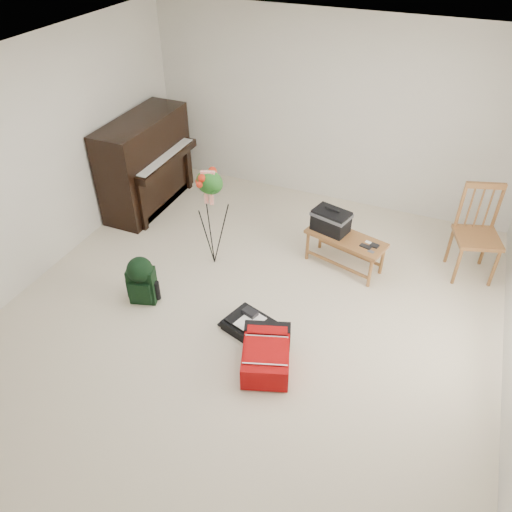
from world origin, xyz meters
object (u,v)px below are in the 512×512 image
at_px(bench, 334,228).
at_px(red_suitcase, 268,351).
at_px(green_backpack, 141,278).
at_px(black_duffel, 250,325).
at_px(flower_stand, 212,219).
at_px(piano, 147,165).
at_px(dining_chair, 478,234).

distance_m(bench, red_suitcase, 1.77).
bearing_deg(bench, green_backpack, -124.20).
bearing_deg(black_duffel, flower_stand, 151.96).
bearing_deg(red_suitcase, black_duffel, 116.43).
xyz_separation_m(green_backpack, flower_stand, (0.40, 0.91, 0.30)).
xyz_separation_m(bench, black_duffel, (-0.45, -1.41, -0.43)).
height_order(piano, green_backpack, piano).
xyz_separation_m(bench, flower_stand, (-1.29, -0.53, 0.11)).
relative_size(piano, flower_stand, 1.19).
xyz_separation_m(dining_chair, black_duffel, (-1.97, -1.87, -0.46)).
xyz_separation_m(piano, green_backpack, (1.04, -1.79, -0.29)).
bearing_deg(flower_stand, green_backpack, -129.19).
height_order(bench, red_suitcase, bench).
xyz_separation_m(black_duffel, flower_stand, (-0.85, 0.88, 0.54)).
relative_size(dining_chair, black_duffel, 1.92).
bearing_deg(green_backpack, bench, 23.98).
bearing_deg(dining_chair, piano, 164.21).
xyz_separation_m(piano, black_duffel, (2.28, -1.76, -0.53)).
bearing_deg(black_duffel, dining_chair, 61.53).
relative_size(piano, red_suitcase, 1.98).
xyz_separation_m(dining_chair, red_suitcase, (-1.65, -2.19, -0.38)).
xyz_separation_m(piano, red_suitcase, (2.61, -2.08, -0.45)).
distance_m(bench, flower_stand, 1.40).
relative_size(piano, green_backpack, 2.66).
bearing_deg(red_suitcase, flower_stand, 115.54).
height_order(piano, bench, piano).
bearing_deg(flower_stand, black_duffel, -61.76).
bearing_deg(bench, piano, -171.98).
relative_size(black_duffel, green_backpack, 1.01).
bearing_deg(green_backpack, dining_chair, 14.13).
relative_size(bench, red_suitcase, 1.30).
bearing_deg(dining_chair, flower_stand, -177.90).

